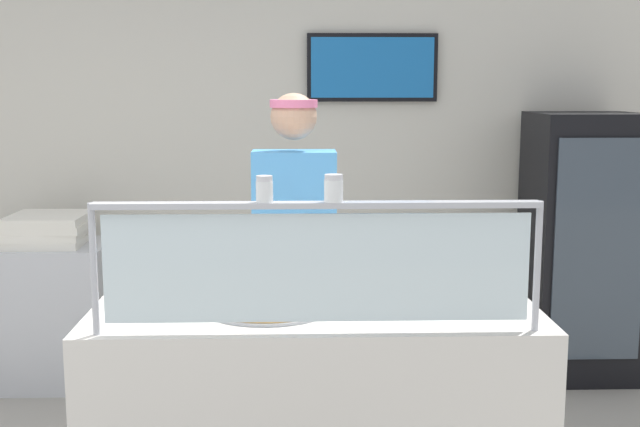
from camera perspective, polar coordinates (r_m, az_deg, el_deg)
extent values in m
cube|color=beige|center=(5.23, -0.94, 4.28)|extent=(6.11, 0.08, 2.70)
cube|color=black|center=(5.17, 3.74, 10.35)|extent=(0.83, 0.04, 0.43)
cube|color=#1966B2|center=(5.15, 3.77, 10.35)|extent=(0.78, 0.01, 0.38)
cube|color=silver|center=(3.23, -0.32, -14.98)|extent=(1.71, 0.70, 0.95)
cylinder|color=#B2B5BC|center=(2.81, -15.84, -3.87)|extent=(0.02, 0.02, 0.46)
cylinder|color=#B2B5BC|center=(2.85, 15.25, -3.67)|extent=(0.02, 0.02, 0.46)
cube|color=silver|center=(2.73, -0.19, -3.91)|extent=(1.45, 0.01, 0.38)
cube|color=#B2B5BC|center=(2.69, -0.19, 0.62)|extent=(1.51, 0.06, 0.02)
cylinder|color=#9EA0A8|center=(3.08, -3.69, -6.64)|extent=(0.50, 0.50, 0.01)
cylinder|color=tan|center=(3.08, -3.69, -6.37)|extent=(0.48, 0.48, 0.02)
cylinder|color=#D65B2D|center=(3.08, -3.70, -6.16)|extent=(0.42, 0.42, 0.01)
cube|color=#ADAFB7|center=(3.06, -3.05, -6.15)|extent=(0.11, 0.29, 0.01)
cylinder|color=white|center=(2.68, -3.98, 1.57)|extent=(0.06, 0.06, 0.07)
cylinder|color=white|center=(2.68, -3.98, 1.34)|extent=(0.05, 0.05, 0.05)
cylinder|color=silver|center=(2.68, -3.99, 2.52)|extent=(0.05, 0.05, 0.02)
cylinder|color=white|center=(2.68, 0.98, 1.63)|extent=(0.06, 0.06, 0.08)
cylinder|color=red|center=(2.68, 0.98, 1.39)|extent=(0.05, 0.05, 0.05)
cylinder|color=silver|center=(2.68, 0.98, 2.62)|extent=(0.06, 0.06, 0.02)
cylinder|color=#23232D|center=(3.84, -3.46, -10.94)|extent=(0.13, 0.13, 0.95)
cylinder|color=#23232D|center=(3.84, -0.12, -10.92)|extent=(0.13, 0.13, 0.95)
cube|color=#4C9EE5|center=(3.65, -1.85, 0.18)|extent=(0.38, 0.21, 0.55)
sphere|color=tan|center=(3.61, -1.89, 6.93)|extent=(0.21, 0.21, 0.21)
cylinder|color=pink|center=(3.61, -1.89, 7.85)|extent=(0.21, 0.21, 0.04)
cylinder|color=tan|center=(3.46, 1.14, -1.93)|extent=(0.08, 0.34, 0.08)
cube|color=black|center=(5.18, 18.07, -2.20)|extent=(0.63, 0.59, 1.63)
cube|color=#38424C|center=(4.89, 19.29, -2.53)|extent=(0.53, 0.02, 1.30)
cylinder|color=red|center=(4.93, 17.04, -1.75)|extent=(0.06, 0.06, 0.20)
cylinder|color=green|center=(4.96, 18.27, -1.73)|extent=(0.06, 0.06, 0.20)
cylinder|color=green|center=(5.00, 19.47, -1.71)|extent=(0.06, 0.06, 0.20)
cylinder|color=red|center=(5.04, 20.66, -1.69)|extent=(0.06, 0.06, 0.20)
cube|color=#B7BABF|center=(5.14, -18.56, -6.77)|extent=(0.70, 0.55, 0.85)
cube|color=silver|center=(5.04, -18.85, -1.83)|extent=(0.45, 0.45, 0.04)
cube|color=silver|center=(5.03, -18.92, -1.33)|extent=(0.46, 0.46, 0.04)
cube|color=silver|center=(5.02, -18.73, -0.82)|extent=(0.44, 0.44, 0.04)
cube|color=silver|center=(5.01, -18.81, -0.32)|extent=(0.45, 0.45, 0.04)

